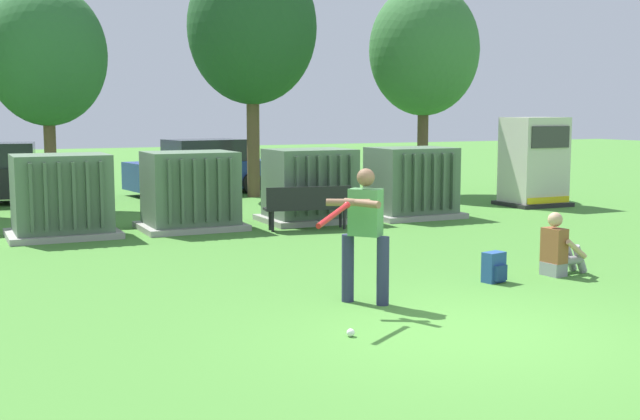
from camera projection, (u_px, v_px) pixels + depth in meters
ground_plane at (463, 332)px, 9.12m from camera, size 96.00×96.00×0.00m
transformer_west at (62, 197)px, 15.96m from camera, size 2.10×1.70×1.62m
transformer_mid_west at (190, 192)px, 17.01m from camera, size 2.10×1.70×1.62m
transformer_mid_east at (310, 186)px, 18.18m from camera, size 2.10×1.70×1.62m
transformer_east at (411, 183)px, 18.96m from camera, size 2.10×1.70×1.62m
generator_enclosure at (534, 162)px, 21.22m from camera, size 1.60×1.40×2.30m
park_bench at (308, 204)px, 16.88m from camera, size 1.84×0.71×0.92m
batter at (364, 229)px, 10.33m from camera, size 1.37×1.26×1.74m
sports_ball at (351, 333)px, 8.93m from camera, size 0.09×0.09×0.09m
seated_spectator at (559, 250)px, 12.27m from camera, size 0.75×0.58×0.96m
backpack at (494, 268)px, 11.76m from camera, size 0.36×0.31×0.44m
tree_center_left at (47, 56)px, 19.79m from camera, size 2.89×2.89×5.53m
tree_center_right at (252, 28)px, 22.96m from camera, size 3.65×3.65×6.98m
tree_right at (424, 51)px, 23.74m from camera, size 3.21×3.21×6.14m
parked_car_left_of_center at (201, 169)px, 24.31m from camera, size 4.40×2.37×1.62m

